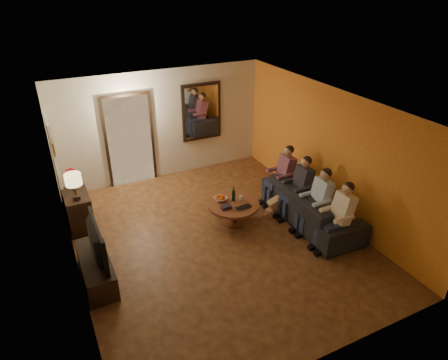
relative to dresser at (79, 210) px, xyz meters
name	(u,v)px	position (x,y,z in m)	size (l,w,h in m)	color
floor	(217,238)	(2.25, -1.57, -0.37)	(5.00, 6.00, 0.01)	#452512
ceiling	(215,106)	(2.25, -1.57, 2.23)	(5.00, 6.00, 0.01)	white
back_wall	(162,125)	(2.25, 1.43, 0.93)	(5.00, 0.02, 2.60)	beige
front_wall	(326,285)	(2.25, -4.57, 0.93)	(5.00, 0.02, 2.60)	beige
left_wall	(67,212)	(-0.25, -1.57, 0.93)	(0.02, 6.00, 2.60)	beige
right_wall	(329,153)	(4.75, -1.57, 0.93)	(0.02, 6.00, 2.60)	beige
orange_accent	(329,153)	(4.74, -1.57, 0.93)	(0.01, 6.00, 2.60)	#E15C26
kitchen_doorway	(130,141)	(1.45, 1.41, 0.68)	(1.00, 0.06, 2.10)	#FFE0A5
door_trim	(130,141)	(1.45, 1.40, 0.68)	(1.12, 0.04, 2.22)	black
fridge_glimpse	(141,145)	(1.70, 1.41, 0.53)	(0.45, 0.03, 1.70)	silver
mirror_frame	(201,112)	(3.25, 1.39, 1.13)	(1.00, 0.05, 1.40)	black
mirror_glass	(202,112)	(3.25, 1.36, 1.13)	(0.86, 0.02, 1.26)	white
white_door	(57,168)	(-0.21, 0.73, 0.65)	(0.06, 0.85, 2.04)	white
framed_art	(53,147)	(-0.22, -0.27, 1.48)	(0.03, 0.28, 0.24)	#B28C33
art_canvas	(54,147)	(-0.21, -0.27, 1.48)	(0.01, 0.22, 0.18)	brown
dresser	(79,210)	(0.00, 0.00, 0.00)	(0.45, 0.83, 0.74)	black
table_lamp	(75,187)	(0.00, -0.22, 0.64)	(0.30, 0.30, 0.54)	beige
flower_vase	(72,179)	(0.00, 0.22, 0.59)	(0.14, 0.14, 0.44)	red
tv_stand	(96,269)	(0.00, -1.74, -0.15)	(0.45, 1.30, 0.43)	black
tv	(91,242)	(0.00, -1.74, 0.39)	(0.15, 1.13, 0.65)	black
sofa	(311,205)	(4.23, -1.83, -0.02)	(0.95, 2.42, 0.71)	black
person_a	(339,218)	(4.13, -2.73, 0.23)	(0.60, 0.40, 1.20)	tan
person_b	(318,203)	(4.13, -2.13, 0.23)	(0.60, 0.40, 1.20)	tan
person_c	(299,189)	(4.13, -1.53, 0.23)	(0.60, 0.40, 1.20)	tan
person_d	(283,177)	(4.13, -0.93, 0.23)	(0.60, 0.40, 1.20)	tan
dog	(279,202)	(3.78, -1.34, -0.09)	(0.56, 0.24, 0.56)	#9D7848
coffee_table	(233,213)	(2.78, -1.22, -0.14)	(1.03, 1.03, 0.45)	brown
bowl	(220,199)	(2.60, -1.00, 0.11)	(0.26, 0.26, 0.06)	white
oranges	(220,196)	(2.60, -1.00, 0.18)	(0.20, 0.20, 0.08)	#D65412
wine_bottle	(234,194)	(2.83, -1.12, 0.24)	(0.07, 0.07, 0.31)	black
wine_glass	(240,198)	(2.96, -1.17, 0.13)	(0.06, 0.06, 0.10)	silver
book_stack	(226,207)	(2.56, -1.32, 0.12)	(0.20, 0.15, 0.07)	black
laptop	(245,208)	(2.88, -1.50, 0.09)	(0.33, 0.21, 0.03)	black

